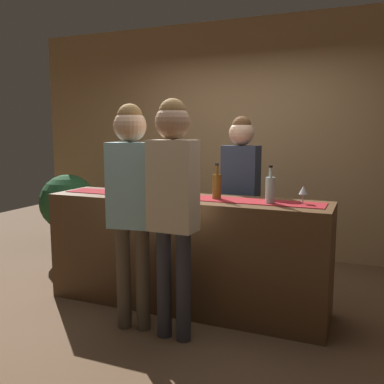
{
  "coord_description": "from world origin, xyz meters",
  "views": [
    {
      "loc": [
        1.43,
        -3.29,
        1.54
      ],
      "look_at": [
        0.06,
        0.0,
        1.03
      ],
      "focal_mm": 39.38,
      "sensor_mm": 36.0,
      "label": 1
    }
  ],
  "objects_px": {
    "wine_bottle_clear": "(270,189)",
    "potted_plant_tall": "(68,209)",
    "wine_glass_mid_counter": "(303,191)",
    "wine_glass_near_customer": "(165,186)",
    "bartender": "(241,184)",
    "wine_bottle_green": "(124,181)",
    "customer_browsing": "(131,192)",
    "customer_sipping": "(173,193)",
    "wine_bottle_amber": "(217,186)"
  },
  "relations": [
    {
      "from": "customer_sipping",
      "to": "potted_plant_tall",
      "type": "distance_m",
      "value": 2.66
    },
    {
      "from": "wine_bottle_amber",
      "to": "potted_plant_tall",
      "type": "height_order",
      "value": "wine_bottle_amber"
    },
    {
      "from": "potted_plant_tall",
      "to": "wine_glass_mid_counter",
      "type": "bearing_deg",
      "value": -15.93
    },
    {
      "from": "customer_browsing",
      "to": "potted_plant_tall",
      "type": "bearing_deg",
      "value": 132.09
    },
    {
      "from": "wine_glass_mid_counter",
      "to": "wine_bottle_clear",
      "type": "bearing_deg",
      "value": -162.4
    },
    {
      "from": "wine_bottle_clear",
      "to": "wine_glass_near_customer",
      "type": "height_order",
      "value": "wine_bottle_clear"
    },
    {
      "from": "wine_bottle_clear",
      "to": "customer_sipping",
      "type": "height_order",
      "value": "customer_sipping"
    },
    {
      "from": "wine_bottle_clear",
      "to": "customer_sipping",
      "type": "xyz_separation_m",
      "value": [
        -0.58,
        -0.55,
        0.02
      ]
    },
    {
      "from": "wine_glass_near_customer",
      "to": "customer_sipping",
      "type": "distance_m",
      "value": 0.59
    },
    {
      "from": "wine_bottle_clear",
      "to": "wine_glass_near_customer",
      "type": "distance_m",
      "value": 0.9
    },
    {
      "from": "wine_bottle_green",
      "to": "customer_sipping",
      "type": "bearing_deg",
      "value": -37.33
    },
    {
      "from": "wine_glass_mid_counter",
      "to": "potted_plant_tall",
      "type": "height_order",
      "value": "wine_glass_mid_counter"
    },
    {
      "from": "wine_glass_mid_counter",
      "to": "bartender",
      "type": "distance_m",
      "value": 0.86
    },
    {
      "from": "wine_bottle_green",
      "to": "customer_browsing",
      "type": "distance_m",
      "value": 0.68
    },
    {
      "from": "customer_browsing",
      "to": "customer_sipping",
      "type": "bearing_deg",
      "value": -13.54
    },
    {
      "from": "customer_browsing",
      "to": "wine_bottle_green",
      "type": "bearing_deg",
      "value": 117.19
    },
    {
      "from": "wine_glass_mid_counter",
      "to": "bartender",
      "type": "xyz_separation_m",
      "value": [
        -0.66,
        0.54,
        -0.04
      ]
    },
    {
      "from": "wine_bottle_clear",
      "to": "bartender",
      "type": "bearing_deg",
      "value": 123.95
    },
    {
      "from": "wine_bottle_clear",
      "to": "potted_plant_tall",
      "type": "bearing_deg",
      "value": 161.27
    },
    {
      "from": "customer_sipping",
      "to": "customer_browsing",
      "type": "distance_m",
      "value": 0.36
    },
    {
      "from": "bartender",
      "to": "potted_plant_tall",
      "type": "relative_size",
      "value": 1.66
    },
    {
      "from": "wine_glass_near_customer",
      "to": "bartender",
      "type": "distance_m",
      "value": 0.82
    },
    {
      "from": "wine_bottle_green",
      "to": "bartender",
      "type": "bearing_deg",
      "value": 32.42
    },
    {
      "from": "wine_bottle_amber",
      "to": "wine_bottle_green",
      "type": "xyz_separation_m",
      "value": [
        -0.89,
        -0.02,
        0.0
      ]
    },
    {
      "from": "wine_bottle_clear",
      "to": "potted_plant_tall",
      "type": "height_order",
      "value": "wine_bottle_clear"
    },
    {
      "from": "wine_glass_mid_counter",
      "to": "customer_sipping",
      "type": "xyz_separation_m",
      "value": [
        -0.83,
        -0.63,
        0.02
      ]
    },
    {
      "from": "wine_glass_near_customer",
      "to": "potted_plant_tall",
      "type": "bearing_deg",
      "value": 151.99
    },
    {
      "from": "wine_glass_mid_counter",
      "to": "customer_sipping",
      "type": "height_order",
      "value": "customer_sipping"
    },
    {
      "from": "wine_glass_near_customer",
      "to": "potted_plant_tall",
      "type": "height_order",
      "value": "wine_glass_near_customer"
    },
    {
      "from": "wine_glass_near_customer",
      "to": "customer_sipping",
      "type": "height_order",
      "value": "customer_sipping"
    },
    {
      "from": "wine_bottle_amber",
      "to": "customer_browsing",
      "type": "height_order",
      "value": "customer_browsing"
    },
    {
      "from": "wine_bottle_clear",
      "to": "customer_browsing",
      "type": "xyz_separation_m",
      "value": [
        -0.94,
        -0.52,
        -0.0
      ]
    },
    {
      "from": "wine_bottle_green",
      "to": "potted_plant_tall",
      "type": "height_order",
      "value": "wine_bottle_green"
    },
    {
      "from": "wine_glass_near_customer",
      "to": "bartender",
      "type": "relative_size",
      "value": 0.09
    },
    {
      "from": "potted_plant_tall",
      "to": "wine_glass_near_customer",
      "type": "bearing_deg",
      "value": -28.01
    },
    {
      "from": "customer_sipping",
      "to": "customer_browsing",
      "type": "relative_size",
      "value": 1.01
    },
    {
      "from": "customer_browsing",
      "to": "potted_plant_tall",
      "type": "height_order",
      "value": "customer_browsing"
    },
    {
      "from": "wine_bottle_amber",
      "to": "bartender",
      "type": "distance_m",
      "value": 0.58
    },
    {
      "from": "wine_bottle_clear",
      "to": "bartender",
      "type": "xyz_separation_m",
      "value": [
        -0.42,
        0.62,
        -0.05
      ]
    },
    {
      "from": "wine_bottle_amber",
      "to": "customer_browsing",
      "type": "bearing_deg",
      "value": -130.37
    },
    {
      "from": "customer_sipping",
      "to": "bartender",
      "type": "bearing_deg",
      "value": 83.54
    },
    {
      "from": "wine_bottle_amber",
      "to": "wine_bottle_clear",
      "type": "relative_size",
      "value": 1.0
    },
    {
      "from": "wine_glass_near_customer",
      "to": "bartender",
      "type": "xyz_separation_m",
      "value": [
        0.48,
        0.67,
        -0.04
      ]
    },
    {
      "from": "wine_bottle_clear",
      "to": "wine_glass_mid_counter",
      "type": "xyz_separation_m",
      "value": [
        0.24,
        0.08,
        -0.01
      ]
    },
    {
      "from": "wine_glass_near_customer",
      "to": "wine_glass_mid_counter",
      "type": "bearing_deg",
      "value": 6.37
    },
    {
      "from": "bartender",
      "to": "potted_plant_tall",
      "type": "bearing_deg",
      "value": -4.17
    },
    {
      "from": "wine_bottle_amber",
      "to": "potted_plant_tall",
      "type": "xyz_separation_m",
      "value": [
        -2.27,
        0.88,
        -0.5
      ]
    },
    {
      "from": "wine_glass_mid_counter",
      "to": "customer_sipping",
      "type": "relative_size",
      "value": 0.08
    },
    {
      "from": "bartender",
      "to": "wine_bottle_clear",
      "type": "bearing_deg",
      "value": 127.29
    },
    {
      "from": "customer_sipping",
      "to": "wine_bottle_amber",
      "type": "bearing_deg",
      "value": 79.98
    }
  ]
}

